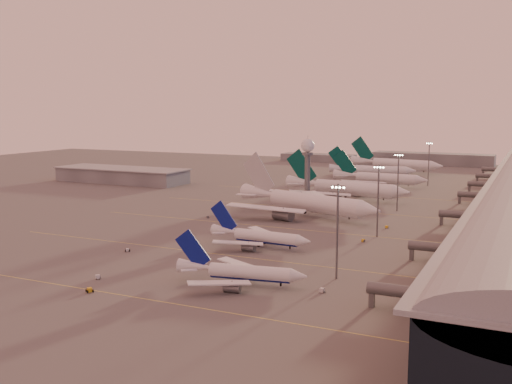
% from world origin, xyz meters
% --- Properties ---
extents(ground, '(700.00, 700.00, 0.00)m').
position_xyz_m(ground, '(0.00, 0.00, 0.00)').
color(ground, '#514F4F').
rests_on(ground, ground).
extents(taxiway_markings, '(180.00, 185.25, 0.02)m').
position_xyz_m(taxiway_markings, '(30.00, 56.00, 0.01)').
color(taxiway_markings, '#E5D150').
rests_on(taxiway_markings, ground).
extents(hangar, '(82.00, 27.00, 8.50)m').
position_xyz_m(hangar, '(-120.00, 140.00, 4.32)').
color(hangar, slate).
rests_on(hangar, ground).
extents(radar_tower, '(6.40, 6.40, 31.10)m').
position_xyz_m(radar_tower, '(5.00, 120.00, 20.95)').
color(radar_tower, '#5A5D62').
rests_on(radar_tower, ground).
extents(mast_a, '(3.60, 0.56, 25.00)m').
position_xyz_m(mast_a, '(58.00, 0.00, 13.74)').
color(mast_a, '#5A5D62').
rests_on(mast_a, ground).
extents(mast_b, '(3.60, 0.56, 25.00)m').
position_xyz_m(mast_b, '(55.00, 55.00, 13.74)').
color(mast_b, '#5A5D62').
rests_on(mast_b, ground).
extents(mast_c, '(3.60, 0.56, 25.00)m').
position_xyz_m(mast_c, '(50.00, 110.00, 13.74)').
color(mast_c, '#5A5D62').
rests_on(mast_c, ground).
extents(mast_d, '(3.60, 0.56, 25.00)m').
position_xyz_m(mast_d, '(48.00, 200.00, 13.74)').
color(mast_d, '#5A5D62').
rests_on(mast_d, ground).
extents(distant_horizon, '(165.00, 37.50, 9.00)m').
position_xyz_m(distant_horizon, '(2.62, 325.14, 3.89)').
color(distant_horizon, slate).
rests_on(distant_horizon, ground).
extents(narrowbody_near, '(34.47, 27.30, 13.54)m').
position_xyz_m(narrowbody_near, '(37.83, -15.30, 2.74)').
color(narrowbody_near, white).
rests_on(narrowbody_near, ground).
extents(narrowbody_mid, '(35.94, 28.65, 14.03)m').
position_xyz_m(narrowbody_mid, '(24.70, 24.01, 2.84)').
color(narrowbody_mid, white).
rests_on(narrowbody_mid, ground).
extents(widebody_white, '(68.74, 54.22, 25.06)m').
position_xyz_m(widebody_white, '(19.14, 81.61, 4.34)').
color(widebody_white, white).
rests_on(widebody_white, ground).
extents(greentail_a, '(64.83, 52.01, 23.64)m').
position_xyz_m(greentail_a, '(20.62, 131.71, 4.17)').
color(greentail_a, white).
rests_on(greentail_a, ground).
extents(greentail_b, '(54.94, 44.29, 19.94)m').
position_xyz_m(greentail_b, '(23.73, 186.21, 3.52)').
color(greentail_b, white).
rests_on(greentail_b, ground).
extents(greentail_c, '(54.25, 43.35, 19.98)m').
position_xyz_m(greentail_c, '(9.46, 225.64, 3.53)').
color(greentail_c, white).
rests_on(greentail_c, ground).
extents(greentail_d, '(65.77, 52.70, 24.04)m').
position_xyz_m(greentail_d, '(16.01, 263.48, 4.25)').
color(greentail_d, white).
rests_on(greentail_d, ground).
extents(gsv_truck_a, '(5.55, 5.47, 2.32)m').
position_xyz_m(gsv_truck_a, '(2.23, -26.60, 1.18)').
color(gsv_truck_a, silver).
rests_on(gsv_truck_a, ground).
extents(gsv_tug_near, '(3.84, 4.22, 1.03)m').
position_xyz_m(gsv_tug_near, '(7.58, -36.63, 0.53)').
color(gsv_tug_near, gold).
rests_on(gsv_tug_near, ground).
extents(gsv_catering_a, '(5.43, 3.12, 4.20)m').
position_xyz_m(gsv_catering_a, '(58.66, -12.68, 2.10)').
color(gsv_catering_a, silver).
rests_on(gsv_catering_a, ground).
extents(gsv_tug_mid, '(3.16, 3.69, 0.91)m').
position_xyz_m(gsv_tug_mid, '(-9.64, 0.74, 0.47)').
color(gsv_tug_mid, silver).
rests_on(gsv_tug_mid, ground).
extents(gsv_truck_b, '(4.97, 3.31, 1.89)m').
position_xyz_m(gsv_truck_b, '(53.21, 44.97, 0.96)').
color(gsv_truck_b, gold).
rests_on(gsv_truck_b, ground).
extents(gsv_truck_c, '(4.72, 4.70, 1.98)m').
position_xyz_m(gsv_truck_c, '(-14.98, 60.48, 1.01)').
color(gsv_truck_c, '#56595B').
rests_on(gsv_truck_c, ground).
extents(gsv_catering_b, '(4.88, 2.84, 3.77)m').
position_xyz_m(gsv_catering_b, '(54.86, 71.00, 1.88)').
color(gsv_catering_b, gold).
rests_on(gsv_catering_b, ground).
extents(gsv_tug_far, '(3.88, 4.32, 1.06)m').
position_xyz_m(gsv_tug_far, '(20.27, 109.35, 0.55)').
color(gsv_tug_far, silver).
rests_on(gsv_tug_far, ground).
extents(gsv_truck_d, '(2.56, 6.19, 2.46)m').
position_xyz_m(gsv_truck_d, '(-22.99, 129.53, 1.25)').
color(gsv_truck_d, silver).
rests_on(gsv_truck_d, ground).
extents(gsv_tug_hangar, '(3.82, 2.71, 1.00)m').
position_xyz_m(gsv_tug_hangar, '(39.82, 148.94, 0.51)').
color(gsv_tug_hangar, gold).
rests_on(gsv_tug_hangar, ground).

